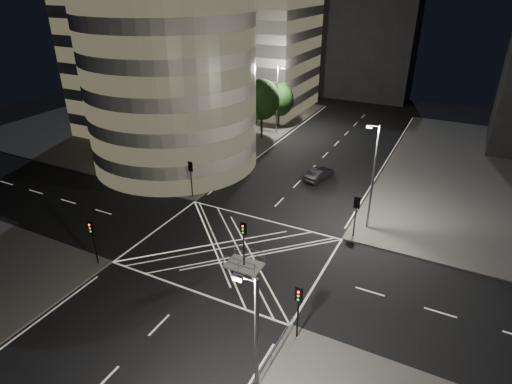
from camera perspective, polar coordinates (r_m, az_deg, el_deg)
The scene contains 23 objects.
ground at distance 37.53m, azimuth -3.21°, elevation -7.78°, with size 120.00×120.00×0.00m, color black.
sidewalk_far_left at distance 73.01m, azimuth -12.57°, elevation 9.24°, with size 42.00×42.00×0.15m, color #54524E.
central_island at distance 35.62m, azimuth -1.60°, elevation -9.74°, with size 3.00×2.00×0.15m, color slate.
office_tower_curved at distance 58.87m, azimuth -12.43°, elevation 17.76°, with size 30.00×29.00×27.20m.
office_block_rear at distance 78.98m, azimuth -2.03°, elevation 19.37°, with size 24.00×16.00×22.00m, color gray.
building_far_end at distance 87.73m, azimuth 14.33°, elevation 17.94°, with size 18.00×8.00×18.00m, color black.
tree_a at distance 47.31m, azimuth -8.99°, elevation 5.75°, with size 4.58×4.58×7.06m.
tree_b at distance 51.76m, azimuth -5.20°, elevation 8.61°, with size 4.35×4.35×7.60m.
tree_c at distance 56.86m, azimuth -1.96°, elevation 9.75°, with size 4.30×4.30×6.99m.
tree_d at distance 61.67m, azimuth 0.77°, elevation 12.20°, with size 5.04×5.04×8.53m.
tree_e at distance 67.28m, azimuth 3.07°, elevation 12.20°, with size 4.51×4.51×6.85m.
traffic_signal_fl at distance 45.36m, azimuth -8.68°, elevation 2.58°, with size 0.55×0.22×4.00m.
traffic_signal_nl at distance 36.53m, azimuth -20.96°, elevation -5.36°, with size 0.55×0.22×4.00m.
traffic_signal_fr at distance 38.72m, azimuth 13.21°, elevation -2.29°, with size 0.55×0.22×4.00m.
traffic_signal_nr at distance 27.87m, azimuth 5.69°, elevation -14.55°, with size 0.55×0.22×4.00m.
traffic_signal_island at distance 34.01m, azimuth -1.66°, elevation -5.89°, with size 0.55×0.22×4.00m.
street_lamp_left_near at distance 48.72m, azimuth -6.00°, elevation 7.78°, with size 1.25×0.25×10.00m.
street_lamp_left_far at distance 63.93m, azimuth 2.86°, elevation 12.48°, with size 1.25×0.25×10.00m.
street_lamp_right_far at distance 39.41m, azimuth 15.33°, elevation 2.25°, with size 1.25×0.25×10.00m.
street_lamp_right_near at distance 21.11m, azimuth -0.07°, elevation -21.31°, with size 1.25×0.25×10.00m.
railing_island_south at distance 34.61m, azimuth -2.33°, elevation -9.69°, with size 2.80×0.06×1.10m, color slate.
railing_island_north at distance 35.89m, azimuth -0.92°, elevation -8.18°, with size 2.80×0.06×1.10m, color slate.
sedan at distance 50.35m, azimuth 8.41°, elevation 2.38°, with size 1.53×4.37×1.44m, color black.
Camera 1 is at (15.86, -26.57, 21.24)m, focal length 30.00 mm.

